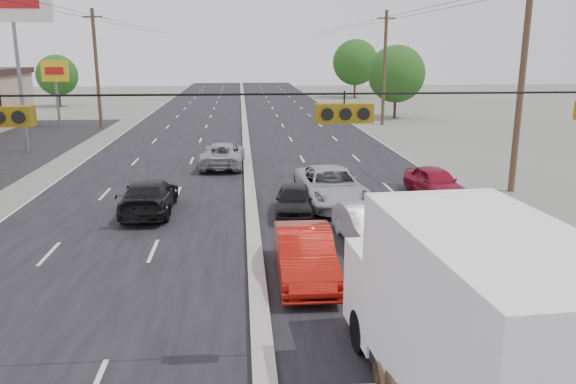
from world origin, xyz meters
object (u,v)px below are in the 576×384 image
at_px(tree_left_far, 57,75).
at_px(oncoming_far, 223,155).
at_px(utility_pole_left_c, 97,68).
at_px(tree_right_mid, 396,74).
at_px(pole_sign_billboard, 12,13).
at_px(queue_car_d, 492,249).
at_px(tree_right_far, 355,62).
at_px(queue_car_e, 435,183).
at_px(pole_sign_far, 55,77).
at_px(utility_pole_right_c, 384,67).
at_px(red_sedan, 304,255).
at_px(queue_car_a, 295,201).
at_px(box_truck, 469,322).
at_px(queue_car_c, 331,187).
at_px(utility_pole_right_b, 521,83).
at_px(oncoming_near, 149,196).
at_px(queue_car_b, 366,226).

height_order(tree_left_far, oncoming_far, tree_left_far).
height_order(utility_pole_left_c, tree_right_mid, utility_pole_left_c).
relative_size(pole_sign_billboard, queue_car_d, 2.18).
distance_m(tree_right_far, queue_car_d, 65.47).
bearing_deg(queue_car_e, utility_pole_left_c, 121.40).
distance_m(pole_sign_far, tree_left_far, 20.89).
height_order(utility_pole_right_c, queue_car_d, utility_pole_right_c).
bearing_deg(tree_left_far, pole_sign_billboard, -76.81).
relative_size(pole_sign_billboard, red_sedan, 2.39).
height_order(tree_right_mid, queue_car_a, tree_right_mid).
relative_size(red_sedan, queue_car_d, 0.91).
xyz_separation_m(tree_left_far, oncoming_far, (20.57, -38.02, -3.00)).
height_order(box_truck, oncoming_far, box_truck).
bearing_deg(queue_car_c, tree_right_mid, 67.40).
relative_size(utility_pole_right_b, box_truck, 1.30).
height_order(queue_car_a, oncoming_near, oncoming_near).
relative_size(utility_pole_right_b, tree_right_far, 1.23).
relative_size(tree_right_mid, oncoming_near, 1.45).
bearing_deg(tree_right_far, oncoming_far, -109.95).
distance_m(utility_pole_right_b, oncoming_far, 16.19).
bearing_deg(queue_car_c, queue_car_e, 5.84).
relative_size(tree_left_far, tree_right_far, 0.75).
height_order(utility_pole_right_b, pole_sign_far, utility_pole_right_b).
bearing_deg(queue_car_d, tree_right_far, 89.61).
bearing_deg(queue_car_a, tree_left_far, 121.70).
bearing_deg(tree_right_far, tree_left_far, -165.26).
xyz_separation_m(box_truck, queue_car_a, (-1.76, 13.28, -1.33)).
distance_m(utility_pole_right_b, pole_sign_billboard, 30.20).
xyz_separation_m(utility_pole_right_b, utility_pole_right_c, (0.00, 25.00, 0.00)).
distance_m(utility_pole_right_b, tree_right_mid, 30.11).
xyz_separation_m(queue_car_d, queue_car_e, (1.33, 8.88, -0.04)).
distance_m(utility_pole_right_c, tree_right_far, 30.20).
xyz_separation_m(tree_right_mid, tree_right_far, (1.00, 25.00, 0.62)).
bearing_deg(oncoming_far, utility_pole_right_b, 156.38).
bearing_deg(pole_sign_billboard, tree_left_far, 103.19).
xyz_separation_m(queue_car_e, oncoming_near, (-12.64, -1.48, 0.02)).
relative_size(pole_sign_far, tree_right_mid, 0.84).
xyz_separation_m(queue_car_b, oncoming_far, (-5.30, 13.91, 0.05)).
xyz_separation_m(utility_pole_right_b, oncoming_far, (-13.93, 6.98, -4.40)).
distance_m(utility_pole_right_c, red_sedan, 36.78).
bearing_deg(pole_sign_billboard, queue_car_e, -31.11).
xyz_separation_m(utility_pole_left_c, oncoming_near, (8.30, -27.31, -4.39)).
bearing_deg(pole_sign_far, queue_car_e, -46.60).
distance_m(utility_pole_left_c, queue_car_d, 40.11).
bearing_deg(queue_car_a, box_truck, -76.94).
relative_size(tree_right_mid, queue_car_c, 1.26).
bearing_deg(queue_car_c, queue_car_d, -68.74).
bearing_deg(queue_car_c, tree_left_far, 116.12).
bearing_deg(oncoming_near, utility_pole_right_c, -121.63).
height_order(red_sedan, queue_car_d, red_sedan).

